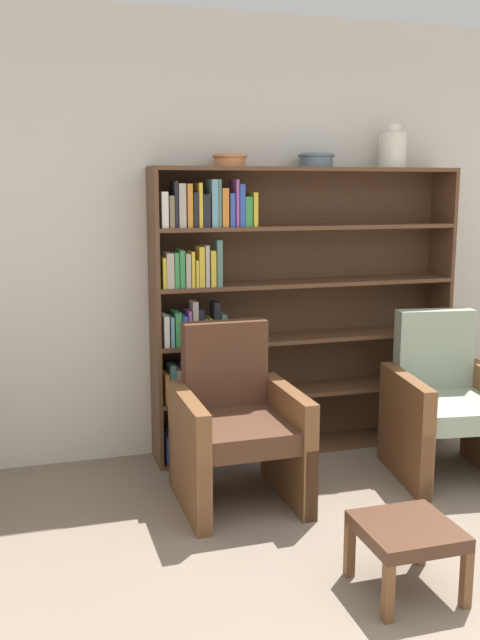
{
  "coord_description": "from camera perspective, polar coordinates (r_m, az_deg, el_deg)",
  "views": [
    {
      "loc": [
        -1.66,
        -1.73,
        1.71
      ],
      "look_at": [
        -0.52,
        2.13,
        0.95
      ],
      "focal_mm": 40.0,
      "sensor_mm": 36.0,
      "label": 1
    }
  ],
  "objects": [
    {
      "name": "wall_back",
      "position": [
        4.71,
        4.17,
        6.58
      ],
      "size": [
        12.0,
        0.06,
        2.75
      ],
      "color": "silver",
      "rests_on": "ground"
    },
    {
      "name": "bowl_sage",
      "position": [
        4.38,
        -0.83,
        12.73
      ],
      "size": [
        0.21,
        0.21,
        0.07
      ],
      "color": "#C67547",
      "rests_on": "bookshelf"
    },
    {
      "name": "footstool",
      "position": [
        3.22,
        13.21,
        -16.44
      ],
      "size": [
        0.4,
        0.4,
        0.31
      ],
      "color": "brown",
      "rests_on": "ground"
    },
    {
      "name": "armchair_leather",
      "position": [
        3.93,
        -0.31,
        -8.53
      ],
      "size": [
        0.65,
        0.69,
        0.96
      ],
      "rotation": [
        0.0,
        0.0,
        3.15
      ],
      "color": "brown",
      "rests_on": "ground"
    },
    {
      "name": "vase_tall",
      "position": [
        4.79,
        12.12,
        13.23
      ],
      "size": [
        0.17,
        0.17,
        0.27
      ],
      "color": "silver",
      "rests_on": "bookshelf"
    },
    {
      "name": "bowl_olive",
      "position": [
        4.56,
        6.13,
        12.66
      ],
      "size": [
        0.23,
        0.23,
        0.09
      ],
      "color": "slate",
      "rests_on": "bookshelf"
    },
    {
      "name": "bookshelf",
      "position": [
        4.55,
        2.88,
        0.8
      ],
      "size": [
        1.98,
        0.3,
        1.82
      ],
      "color": "brown",
      "rests_on": "ground"
    },
    {
      "name": "armchair_cushioned",
      "position": [
        4.46,
        16.21,
        -6.63
      ],
      "size": [
        0.73,
        0.76,
        0.96
      ],
      "rotation": [
        0.0,
        0.0,
        3.0
      ],
      "color": "brown",
      "rests_on": "ground"
    }
  ]
}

